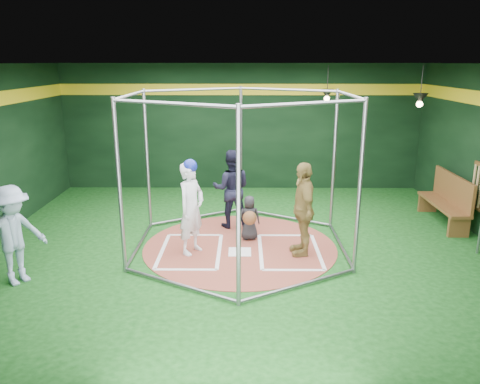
{
  "coord_description": "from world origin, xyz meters",
  "views": [
    {
      "loc": [
        0.08,
        -8.62,
        3.54
      ],
      "look_at": [
        0.0,
        0.1,
        1.1
      ],
      "focal_mm": 35.0,
      "sensor_mm": 36.0,
      "label": 1
    }
  ],
  "objects_px": {
    "batter_figure": "(191,207)",
    "visitor_leopard": "(303,209)",
    "umpire": "(232,189)",
    "dugout_bench": "(448,199)"
  },
  "relations": [
    {
      "from": "batter_figure",
      "to": "visitor_leopard",
      "type": "xyz_separation_m",
      "value": [
        2.08,
        -0.04,
        -0.02
      ]
    },
    {
      "from": "batter_figure",
      "to": "visitor_leopard",
      "type": "bearing_deg",
      "value": -0.98
    },
    {
      "from": "batter_figure",
      "to": "umpire",
      "type": "relative_size",
      "value": 1.06
    },
    {
      "from": "batter_figure",
      "to": "umpire",
      "type": "height_order",
      "value": "batter_figure"
    },
    {
      "from": "batter_figure",
      "to": "umpire",
      "type": "bearing_deg",
      "value": 64.12
    },
    {
      "from": "visitor_leopard",
      "to": "batter_figure",
      "type": "bearing_deg",
      "value": -95.57
    },
    {
      "from": "umpire",
      "to": "visitor_leopard",
      "type": "bearing_deg",
      "value": 133.75
    },
    {
      "from": "visitor_leopard",
      "to": "dugout_bench",
      "type": "bearing_deg",
      "value": 112.54
    },
    {
      "from": "batter_figure",
      "to": "dugout_bench",
      "type": "bearing_deg",
      "value": 17.4
    },
    {
      "from": "batter_figure",
      "to": "visitor_leopard",
      "type": "distance_m",
      "value": 2.08
    }
  ]
}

